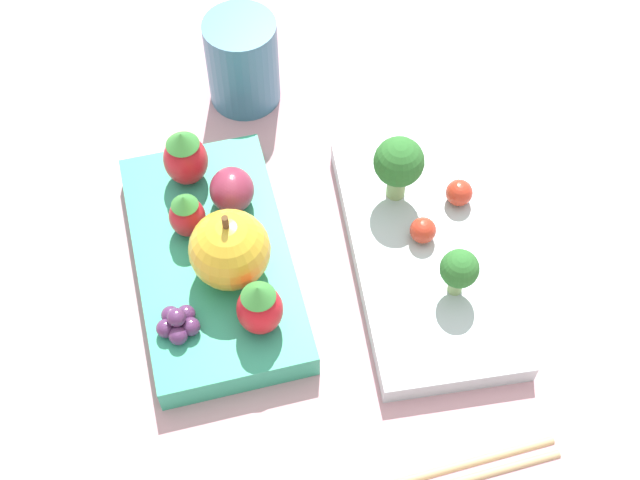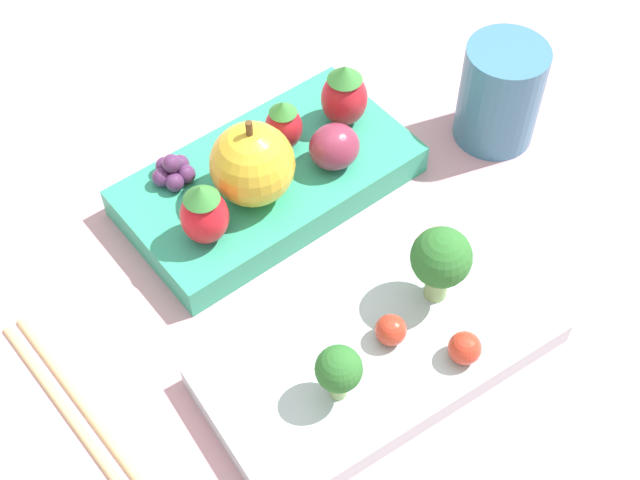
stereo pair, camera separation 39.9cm
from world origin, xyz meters
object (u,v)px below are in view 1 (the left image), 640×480
Objects in this scene: strawberry_0 at (187,215)px; strawberry_2 at (260,307)px; plum at (232,190)px; broccoli_floret_1 at (459,270)px; cherry_tomato_0 at (423,230)px; grape_cluster at (178,323)px; drinking_cup at (242,62)px; cherry_tomato_1 at (459,193)px; strawberry_1 at (185,157)px; broccoli_floret_0 at (399,164)px; apple at (230,250)px; bento_box_fruit at (214,261)px; bento_box_savoury at (425,254)px.

strawberry_2 is (0.08, 0.05, 0.00)m from strawberry_0.
broccoli_floret_1 is at bearing 61.16° from plum.
cherry_tomato_0 is 0.65× the size of grape_cluster.
plum is at bearing -118.84° from broccoli_floret_1.
strawberry_0 reaches higher than broccoli_floret_1.
strawberry_2 is (0.07, -0.12, 0.02)m from cherry_tomato_0.
drinking_cup is (-0.13, 0.01, -0.00)m from plum.
cherry_tomato_1 is 0.40× the size of strawberry_1.
strawberry_2 is 0.61× the size of drinking_cup.
strawberry_2 reaches higher than grape_cluster.
broccoli_floret_0 is at bearing -161.37° from cherry_tomato_0.
strawberry_1 is 0.12m from drinking_cup.
cherry_tomato_1 is (-0.03, 0.03, 0.00)m from cherry_tomato_0.
apple is at bearing 38.20° from strawberry_0.
bento_box_fruit is 0.06m from plum.
apple reaches higher than cherry_tomato_0.
strawberry_0 is at bearing -141.80° from apple.
strawberry_2 is 0.24m from drinking_cup.
bento_box_savoury is 0.16m from plum.
strawberry_0 is at bearing -98.39° from bento_box_savoury.
strawberry_1 reaches higher than cherry_tomato_0.
broccoli_floret_0 is 0.72× the size of drinking_cup.
strawberry_1 is 0.14m from strawberry_2.
bento_box_savoury is 0.07m from broccoli_floret_0.
bento_box_fruit is 3.80× the size of broccoli_floret_0.
cherry_tomato_0 and cherry_tomato_1 have the same top height.
strawberry_0 is (-0.02, -0.02, 0.03)m from bento_box_fruit.
strawberry_0 is 0.10m from strawberry_2.
bento_box_fruit is 0.08m from strawberry_2.
broccoli_floret_1 is 0.27m from drinking_cup.
apple is 0.20m from drinking_cup.
cherry_tomato_1 is 0.22m from drinking_cup.
bento_box_fruit is 5.22× the size of broccoli_floret_1.
plum is at bearing 158.82° from grape_cluster.
strawberry_1 is 1.06× the size of strawberry_2.
strawberry_0 is at bearing 174.81° from grape_cluster.
bento_box_fruit is at bearing -151.60° from strawberry_2.
apple reaches higher than broccoli_floret_1.
broccoli_floret_0 reaches higher than grape_cluster.
strawberry_2 is at bearing -65.30° from bento_box_savoury.
strawberry_0 is 1.14× the size of plum.
broccoli_floret_1 is (0.04, 0.18, 0.03)m from bento_box_fruit.
grape_cluster is (0.06, -0.18, 0.02)m from bento_box_savoury.
cherry_tomato_1 is 0.30× the size of apple.
bento_box_fruit is 4.28× the size of strawberry_1.
cherry_tomato_1 is at bearing 168.76° from broccoli_floret_1.
broccoli_floret_0 reaches higher than strawberry_2.
strawberry_0 is at bearing -95.67° from cherry_tomato_0.
broccoli_floret_1 is 0.82× the size of strawberry_1.
apple is at bearing -157.28° from strawberry_2.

